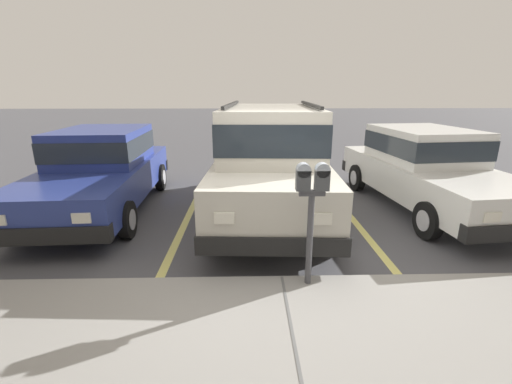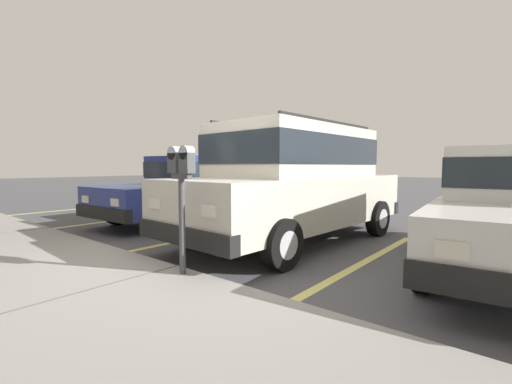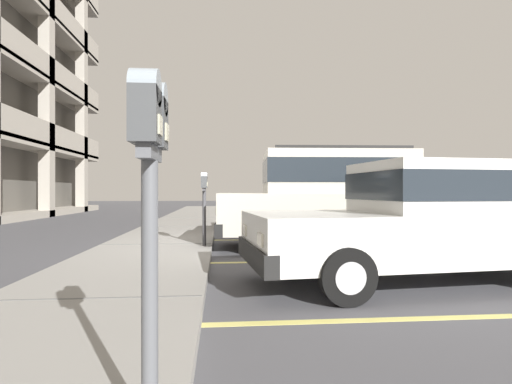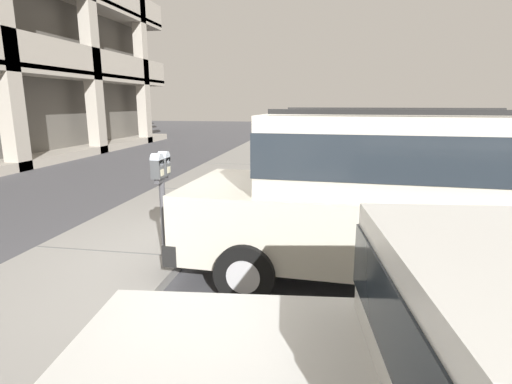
# 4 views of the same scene
# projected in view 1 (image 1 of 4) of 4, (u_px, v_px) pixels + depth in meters

# --- Properties ---
(ground_plane) EXTENTS (80.00, 80.00, 0.10)m
(ground_plane) POSITION_uv_depth(u_px,v_px,m) (280.00, 280.00, 4.33)
(ground_plane) COLOR #4C4C51
(sidewalk) EXTENTS (40.00, 2.20, 0.12)m
(sidewalk) POSITION_uv_depth(u_px,v_px,m) (294.00, 346.00, 3.06)
(sidewalk) COLOR gray
(sidewalk) RESTS_ON ground_plane
(parking_stall_lines) EXTENTS (12.18, 4.80, 0.01)m
(parking_stall_lines) POSITION_uv_depth(u_px,v_px,m) (181.00, 233.00, 5.62)
(parking_stall_lines) COLOR #DBD16B
(parking_stall_lines) RESTS_ON ground_plane
(silver_suv) EXTENTS (2.19, 4.87, 2.03)m
(silver_suv) POSITION_uv_depth(u_px,v_px,m) (270.00, 157.00, 6.21)
(silver_suv) COLOR beige
(silver_suv) RESTS_ON ground_plane
(red_sedan) EXTENTS (2.17, 4.63, 1.54)m
(red_sedan) POSITION_uv_depth(u_px,v_px,m) (426.00, 166.00, 6.69)
(red_sedan) COLOR silver
(red_sedan) RESTS_ON ground_plane
(dark_hatchback) EXTENTS (2.00, 4.56, 1.54)m
(dark_hatchback) POSITION_uv_depth(u_px,v_px,m) (102.00, 168.00, 6.57)
(dark_hatchback) COLOR navy
(dark_hatchback) RESTS_ON ground_plane
(parking_meter_near) EXTENTS (0.35, 0.12, 1.41)m
(parking_meter_near) POSITION_uv_depth(u_px,v_px,m) (312.00, 196.00, 3.65)
(parking_meter_near) COLOR #47474C
(parking_meter_near) RESTS_ON sidewalk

